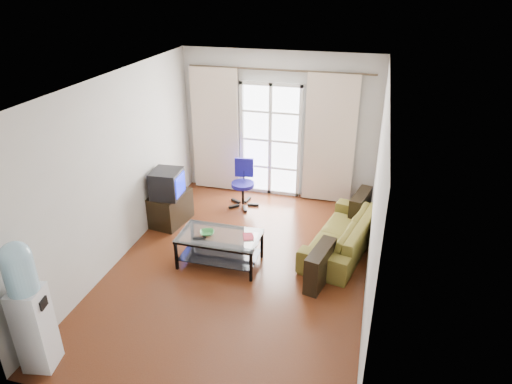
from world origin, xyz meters
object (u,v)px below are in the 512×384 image
Objects in this scene: coffee_table at (220,245)px; water_cooler at (28,305)px; tv_stand at (170,208)px; crt_tv at (166,183)px; task_chair at (243,192)px; sofa at (342,233)px.

water_cooler is at bearing -118.31° from coffee_table.
tv_stand is 0.50m from crt_tv.
task_chair reaches higher than tv_stand.
sofa is 2.96m from crt_tv.
tv_stand is at bearing 78.77° from water_cooler.
tv_stand reaches higher than coffee_table.
task_chair is (-0.20, 1.89, -0.05)m from coffee_table.
tv_stand is at bearing -145.48° from task_chair.
coffee_table is 2.23× the size of crt_tv.
water_cooler is at bearing -81.98° from tv_stand.
task_chair is at bearing 51.04° from tv_stand.
coffee_table is at bearing -29.40° from tv_stand.
sofa is 2.75× the size of tv_stand.
sofa is 2.92m from tv_stand.
coffee_table is at bearing -50.39° from sofa.
crt_tv is (-2.91, 0.03, 0.49)m from sofa.
crt_tv is (-1.22, 0.88, 0.46)m from coffee_table.
sofa is at bearing -3.73° from crt_tv.
coffee_table is 1.57m from crt_tv.
coffee_table is 1.55m from tv_stand.
sofa is at bearing 6.52° from tv_stand.
sofa is 2.16m from task_chair.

